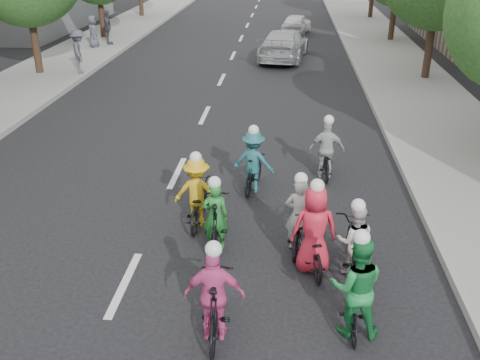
# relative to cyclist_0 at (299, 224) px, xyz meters

# --- Properties ---
(ground) EXTENTS (120.00, 120.00, 0.00)m
(ground) POSITION_rel_cyclist_0_xyz_m (-3.18, -1.54, -0.55)
(ground) COLOR black
(ground) RESTS_ON ground
(curb_left) EXTENTS (0.18, 80.00, 0.18)m
(curb_left) POSITION_rel_cyclist_0_xyz_m (-9.23, 8.46, -0.46)
(curb_left) COLOR #999993
(curb_left) RESTS_ON ground
(sidewalk_right) EXTENTS (4.00, 80.00, 0.15)m
(sidewalk_right) POSITION_rel_cyclist_0_xyz_m (4.82, 8.46, -0.47)
(sidewalk_right) COLOR gray
(sidewalk_right) RESTS_ON ground
(curb_right) EXTENTS (0.18, 80.00, 0.18)m
(curb_right) POSITION_rel_cyclist_0_xyz_m (2.87, 8.46, -0.46)
(curb_right) COLOR #999993
(curb_right) RESTS_ON ground
(cyclist_0) EXTENTS (0.76, 1.67, 1.71)m
(cyclist_0) POSITION_rel_cyclist_0_xyz_m (0.00, 0.00, 0.00)
(cyclist_0) COLOR black
(cyclist_0) RESTS_ON ground
(cyclist_1) EXTENTS (0.86, 1.48, 1.89)m
(cyclist_1) POSITION_rel_cyclist_0_xyz_m (0.85, -2.42, 0.18)
(cyclist_1) COLOR black
(cyclist_1) RESTS_ON ground
(cyclist_2) EXTENTS (1.02, 1.79, 1.72)m
(cyclist_2) POSITION_rel_cyclist_0_xyz_m (-2.18, 0.84, 0.08)
(cyclist_2) COLOR black
(cyclist_2) RESTS_ON ground
(cyclist_3) EXTENTS (0.96, 1.80, 1.77)m
(cyclist_3) POSITION_rel_cyclist_0_xyz_m (-1.33, -2.71, 0.10)
(cyclist_3) COLOR black
(cyclist_3) RESTS_ON ground
(cyclist_4) EXTENTS (0.92, 1.77, 1.89)m
(cyclist_4) POSITION_rel_cyclist_0_xyz_m (0.27, -0.68, 0.11)
(cyclist_4) COLOR black
(cyclist_4) RESTS_ON ground
(cyclist_5) EXTENTS (0.63, 1.82, 1.59)m
(cyclist_5) POSITION_rel_cyclist_0_xyz_m (-1.67, -0.04, 0.04)
(cyclist_5) COLOR black
(cyclist_5) RESTS_ON ground
(cyclist_6) EXTENTS (0.70, 1.86, 1.58)m
(cyclist_6) POSITION_rel_cyclist_0_xyz_m (1.01, -0.76, 0.02)
(cyclist_6) COLOR black
(cyclist_6) RESTS_ON ground
(cyclist_7) EXTENTS (1.12, 1.58, 1.73)m
(cyclist_7) POSITION_rel_cyclist_0_xyz_m (-1.08, 2.59, 0.12)
(cyclist_7) COLOR black
(cyclist_7) RESTS_ON ground
(cyclist_8) EXTENTS (0.91, 1.54, 1.70)m
(cyclist_8) POSITION_rel_cyclist_0_xyz_m (0.76, 3.64, 0.03)
(cyclist_8) COLOR black
(cyclist_8) RESTS_ON ground
(follow_car_lead) EXTENTS (2.74, 5.33, 1.48)m
(follow_car_lead) POSITION_rel_cyclist_0_xyz_m (-0.54, 17.75, 0.19)
(follow_car_lead) COLOR #B6B6BB
(follow_car_lead) RESTS_ON ground
(follow_car_trail) EXTENTS (2.13, 3.82, 1.23)m
(follow_car_trail) POSITION_rel_cyclist_0_xyz_m (0.14, 25.35, 0.07)
(follow_car_trail) COLOR silver
(follow_car_trail) RESTS_ON ground
(spectator_0) EXTENTS (1.10, 1.39, 1.89)m
(spectator_0) POSITION_rel_cyclist_0_xyz_m (-9.48, 13.53, 0.55)
(spectator_0) COLOR #4D4B57
(spectator_0) RESTS_ON sidewalk_left
(spectator_1) EXTENTS (0.83, 1.17, 1.85)m
(spectator_1) POSITION_rel_cyclist_0_xyz_m (-10.31, 20.15, 0.53)
(spectator_1) COLOR #494753
(spectator_1) RESTS_ON sidewalk_left
(spectator_2) EXTENTS (0.65, 0.88, 1.66)m
(spectator_2) POSITION_rel_cyclist_0_xyz_m (-10.85, 19.31, 0.43)
(spectator_2) COLOR #4D4E5A
(spectator_2) RESTS_ON sidewalk_left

